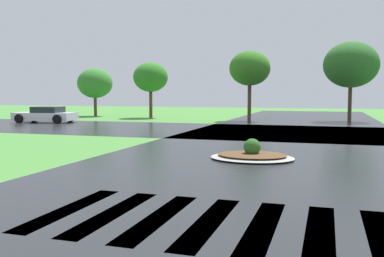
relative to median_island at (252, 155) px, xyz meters
The scene contains 6 objects.
asphalt_roadway 1.61m from the median_island, 73.22° to the right, with size 11.30×80.00×0.01m, color #232628.
asphalt_cross_road 10.19m from the median_island, 87.39° to the left, with size 90.00×10.17×0.01m, color #232628.
crosswalk_stripes 7.07m from the median_island, 86.24° to the right, with size 5.85×3.08×0.01m.
median_island is the anchor object (origin of this frame).
car_blue_compact 21.59m from the median_island, 143.67° to the left, with size 4.57×2.51×1.17m.
background_treeline 21.60m from the median_island, 77.77° to the left, with size 40.01×5.98×6.02m.
Camera 1 is at (1.86, -2.34, 2.17)m, focal length 40.10 mm.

